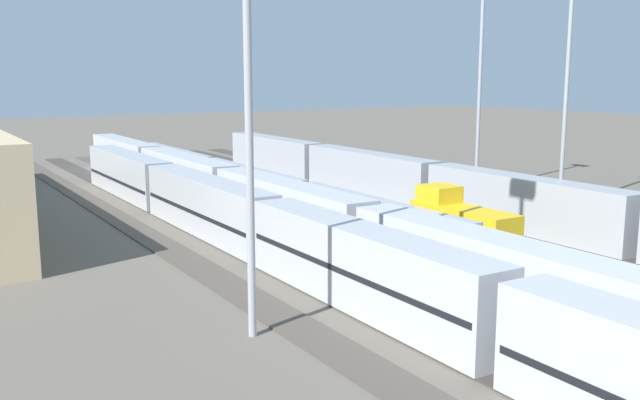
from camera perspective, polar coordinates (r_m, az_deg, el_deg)
ground_plane at (r=70.01m, az=2.90°, el=-1.63°), size 400.00×400.00×0.00m
track_bed_0 at (r=82.81m, az=14.38°, el=-0.08°), size 140.00×2.80×0.12m
track_bed_1 at (r=79.33m, az=11.87°, el=-0.41°), size 140.00×2.80×0.12m
track_bed_2 at (r=76.02m, az=9.12°, el=-0.77°), size 140.00×2.80×0.12m
track_bed_3 at (r=72.90m, az=6.14°, el=-1.16°), size 140.00×2.80×0.12m
track_bed_4 at (r=70.00m, az=2.90°, el=-1.59°), size 140.00×2.80×0.12m
track_bed_5 at (r=67.35m, az=-0.61°, el=-2.04°), size 140.00×2.80×0.12m
track_bed_6 at (r=64.97m, az=-4.40°, el=-2.52°), size 140.00×2.80×0.12m
track_bed_7 at (r=62.91m, az=-8.45°, el=-3.01°), size 140.00×2.80×0.12m
track_bed_8 at (r=61.18m, az=-12.76°, el=-3.53°), size 140.00×2.80×0.12m
train_on_track_4 at (r=58.10m, az=11.34°, el=-2.07°), size 10.00×3.00×5.00m
train_on_track_6 at (r=60.95m, az=-2.68°, el=-0.88°), size 119.80×3.00×5.00m
train_on_track_5 at (r=79.73m, az=-6.06°, el=1.21°), size 71.40×3.06×3.80m
train_on_track_7 at (r=53.27m, az=-4.14°, el=-2.51°), size 95.60×3.06×5.00m
train_on_track_2 at (r=75.36m, az=9.32°, el=1.10°), size 95.60×3.00×5.00m
light_mast_0 at (r=78.82m, az=19.54°, el=11.89°), size 2.80×0.70×27.45m
light_mast_2 at (r=88.96m, az=12.96°, el=12.64°), size 2.80×0.70×29.50m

